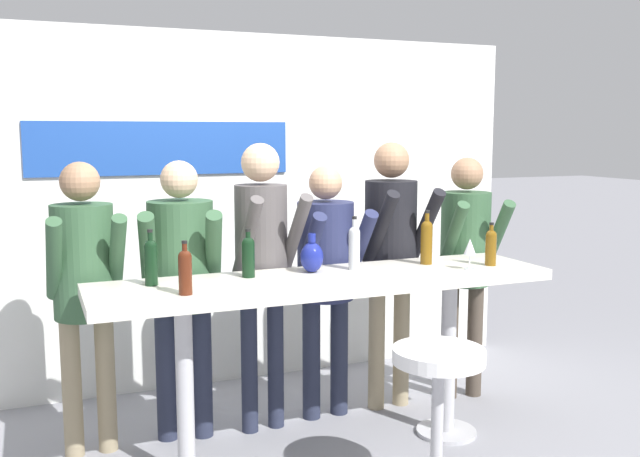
# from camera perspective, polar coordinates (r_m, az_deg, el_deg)

# --- Properties ---
(ground_plane) EXTENTS (40.00, 40.00, 0.00)m
(ground_plane) POSITION_cam_1_polar(r_m,az_deg,el_deg) (4.21, 0.50, -17.69)
(ground_plane) COLOR gray
(back_wall) EXTENTS (4.14, 0.12, 2.50)m
(back_wall) POSITION_cam_1_polar(r_m,az_deg,el_deg) (5.21, -5.75, 1.59)
(back_wall) COLOR silver
(back_wall) RESTS_ON ground_plane
(tasting_table) EXTENTS (2.54, 0.62, 1.03)m
(tasting_table) POSITION_cam_1_polar(r_m,az_deg,el_deg) (3.92, 0.52, -5.96)
(tasting_table) COLOR silver
(tasting_table) RESTS_ON ground_plane
(bar_stool) EXTENTS (0.47, 0.47, 0.77)m
(bar_stool) POSITION_cam_1_polar(r_m,az_deg,el_deg) (3.60, 9.40, -13.31)
(bar_stool) COLOR #B2B2B7
(bar_stool) RESTS_ON ground_plane
(person_far_left) EXTENTS (0.41, 0.51, 1.65)m
(person_far_left) POSITION_cam_1_polar(r_m,az_deg,el_deg) (4.12, -18.34, -3.59)
(person_far_left) COLOR gray
(person_far_left) RESTS_ON ground_plane
(person_left) EXTENTS (0.51, 0.60, 1.65)m
(person_left) POSITION_cam_1_polar(r_m,az_deg,el_deg) (4.20, -11.02, -3.31)
(person_left) COLOR #23283D
(person_left) RESTS_ON ground_plane
(person_center_left) EXTENTS (0.40, 0.53, 1.74)m
(person_center_left) POSITION_cam_1_polar(r_m,az_deg,el_deg) (4.24, -4.66, -1.91)
(person_center_left) COLOR #23283D
(person_center_left) RESTS_ON ground_plane
(person_center) EXTENTS (0.43, 0.52, 1.60)m
(person_center) POSITION_cam_1_polar(r_m,az_deg,el_deg) (4.45, 0.49, -2.86)
(person_center) COLOR #23283D
(person_center) RESTS_ON ground_plane
(person_center_right) EXTENTS (0.40, 0.53, 1.74)m
(person_center_right) POSITION_cam_1_polar(r_m,az_deg,el_deg) (4.61, 5.71, -1.25)
(person_center_right) COLOR gray
(person_center_right) RESTS_ON ground_plane
(person_right) EXTENTS (0.44, 0.55, 1.64)m
(person_right) POSITION_cam_1_polar(r_m,az_deg,el_deg) (4.88, 11.57, -1.70)
(person_right) COLOR #473D33
(person_right) RESTS_ON ground_plane
(wine_bottle_0) EXTENTS (0.07, 0.07, 0.26)m
(wine_bottle_0) POSITION_cam_1_polar(r_m,az_deg,el_deg) (3.49, -10.74, -3.26)
(wine_bottle_0) COLOR #4C1E0F
(wine_bottle_0) RESTS_ON tasting_table
(wine_bottle_1) EXTENTS (0.07, 0.07, 0.29)m
(wine_bottle_1) POSITION_cam_1_polar(r_m,az_deg,el_deg) (3.73, -13.38, -2.47)
(wine_bottle_1) COLOR black
(wine_bottle_1) RESTS_ON tasting_table
(wine_bottle_2) EXTENTS (0.07, 0.07, 0.26)m
(wine_bottle_2) POSITION_cam_1_polar(r_m,az_deg,el_deg) (3.86, -5.76, -2.11)
(wine_bottle_2) COLOR black
(wine_bottle_2) RESTS_ON tasting_table
(wine_bottle_3) EXTENTS (0.07, 0.07, 0.32)m
(wine_bottle_3) POSITION_cam_1_polar(r_m,az_deg,el_deg) (4.26, 8.52, -0.90)
(wine_bottle_3) COLOR brown
(wine_bottle_3) RESTS_ON tasting_table
(wine_bottle_4) EXTENTS (0.07, 0.07, 0.31)m
(wine_bottle_4) POSITION_cam_1_polar(r_m,az_deg,el_deg) (4.05, 2.76, -1.38)
(wine_bottle_4) COLOR #B7BCC1
(wine_bottle_4) RESTS_ON tasting_table
(wine_bottle_5) EXTENTS (0.06, 0.06, 0.25)m
(wine_bottle_5) POSITION_cam_1_polar(r_m,az_deg,el_deg) (4.29, 13.51, -1.34)
(wine_bottle_5) COLOR brown
(wine_bottle_5) RESTS_ON tasting_table
(wine_glass_0) EXTENTS (0.07, 0.07, 0.18)m
(wine_glass_0) POSITION_cam_1_polar(r_m,az_deg,el_deg) (4.14, 11.90, -1.52)
(wine_glass_0) COLOR silver
(wine_glass_0) RESTS_ON tasting_table
(decorative_vase) EXTENTS (0.13, 0.13, 0.22)m
(decorative_vase) POSITION_cam_1_polar(r_m,az_deg,el_deg) (3.97, -0.66, -2.27)
(decorative_vase) COLOR navy
(decorative_vase) RESTS_ON tasting_table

